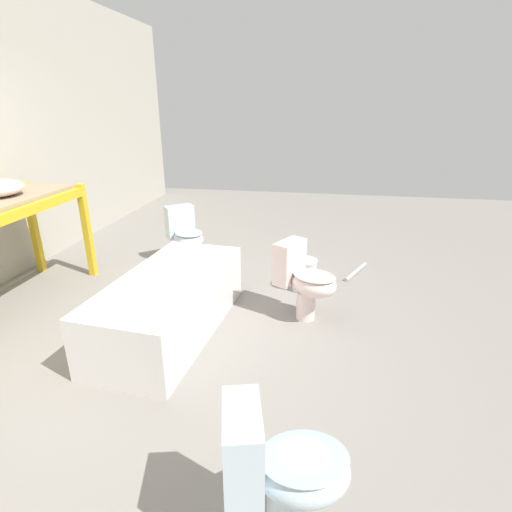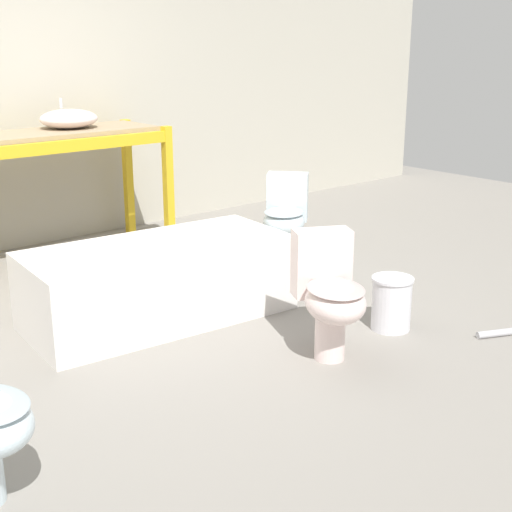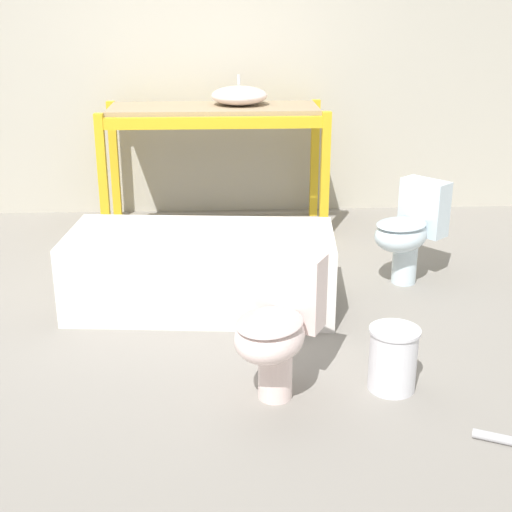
{
  "view_description": "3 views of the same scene",
  "coord_description": "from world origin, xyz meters",
  "px_view_note": "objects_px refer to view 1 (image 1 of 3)",
  "views": [
    {
      "loc": [
        -2.73,
        -1.45,
        1.85
      ],
      "look_at": [
        0.49,
        -0.88,
        0.6
      ],
      "focal_mm": 28.0,
      "sensor_mm": 36.0,
      "label": 1
    },
    {
      "loc": [
        -2.2,
        -3.88,
        1.74
      ],
      "look_at": [
        0.44,
        -0.8,
        0.5
      ],
      "focal_mm": 50.0,
      "sensor_mm": 36.0,
      "label": 2
    },
    {
      "loc": [
        0.28,
        -4.46,
        1.91
      ],
      "look_at": [
        0.46,
        -0.78,
        0.55
      ],
      "focal_mm": 50.0,
      "sensor_mm": 36.0,
      "label": 3
    }
  ],
  "objects_px": {
    "bucket_white": "(304,274)",
    "toilet_near": "(305,279)",
    "toilet_extra": "(282,469)",
    "toilet_far": "(186,235)",
    "bathtub_main": "(170,299)"
  },
  "relations": [
    {
      "from": "toilet_near",
      "to": "bucket_white",
      "type": "distance_m",
      "value": 0.63
    },
    {
      "from": "toilet_extra",
      "to": "bucket_white",
      "type": "bearing_deg",
      "value": -13.03
    },
    {
      "from": "bathtub_main",
      "to": "toilet_far",
      "type": "height_order",
      "value": "toilet_far"
    },
    {
      "from": "toilet_near",
      "to": "toilet_extra",
      "type": "distance_m",
      "value": 2.0
    },
    {
      "from": "toilet_extra",
      "to": "toilet_far",
      "type": "bearing_deg",
      "value": 12.04
    },
    {
      "from": "toilet_near",
      "to": "bucket_white",
      "type": "xyz_separation_m",
      "value": [
        0.59,
        0.03,
        -0.21
      ]
    },
    {
      "from": "toilet_extra",
      "to": "bucket_white",
      "type": "distance_m",
      "value": 2.6
    },
    {
      "from": "toilet_near",
      "to": "bucket_white",
      "type": "bearing_deg",
      "value": 31.26
    },
    {
      "from": "bathtub_main",
      "to": "bucket_white",
      "type": "height_order",
      "value": "bathtub_main"
    },
    {
      "from": "toilet_far",
      "to": "bucket_white",
      "type": "bearing_deg",
      "value": -57.86
    },
    {
      "from": "toilet_near",
      "to": "bucket_white",
      "type": "height_order",
      "value": "toilet_near"
    },
    {
      "from": "bucket_white",
      "to": "toilet_far",
      "type": "bearing_deg",
      "value": 73.31
    },
    {
      "from": "bucket_white",
      "to": "toilet_extra",
      "type": "bearing_deg",
      "value": -178.77
    },
    {
      "from": "bathtub_main",
      "to": "toilet_far",
      "type": "distance_m",
      "value": 1.47
    },
    {
      "from": "bucket_white",
      "to": "toilet_near",
      "type": "bearing_deg",
      "value": -176.88
    }
  ]
}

